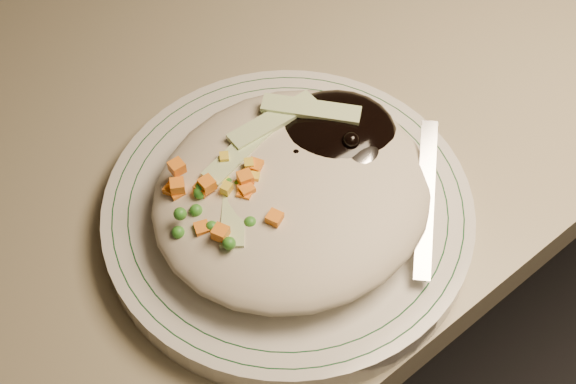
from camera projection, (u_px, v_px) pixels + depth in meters
desk at (188, 170)px, 0.85m from camera, size 1.40×0.70×0.74m
plate at (288, 214)px, 0.56m from camera, size 0.26×0.26×0.02m
plate_rim at (288, 206)px, 0.55m from camera, size 0.24×0.24×0.00m
meal at (294, 185)px, 0.53m from camera, size 0.21×0.19×0.05m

